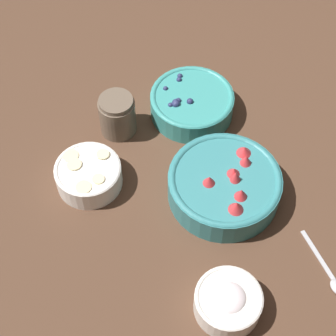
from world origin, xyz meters
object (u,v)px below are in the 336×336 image
at_px(jar_chocolate, 117,116).
at_px(bowl_bananas, 88,174).
at_px(bowl_blueberries, 192,102).
at_px(bowl_cream, 228,301).
at_px(bowl_strawberries, 225,184).

bearing_deg(jar_chocolate, bowl_bananas, 119.74).
distance_m(bowl_blueberries, bowl_cream, 0.45).
xyz_separation_m(bowl_strawberries, jar_chocolate, (0.27, 0.06, 0.01)).
bearing_deg(bowl_strawberries, bowl_bananas, 43.69).
bearing_deg(bowl_bananas, bowl_strawberries, -136.31).
distance_m(bowl_strawberries, bowl_blueberries, 0.22).
xyz_separation_m(bowl_blueberries, bowl_bananas, (-0.01, 0.28, -0.00)).
xyz_separation_m(bowl_strawberries, bowl_cream, (-0.17, 0.16, -0.01)).
bearing_deg(bowl_cream, jar_chocolate, -12.82).
bearing_deg(bowl_strawberries, bowl_cream, 137.97).
bearing_deg(bowl_cream, bowl_blueberries, -33.75).
relative_size(bowl_blueberries, bowl_bananas, 1.37).
relative_size(bowl_strawberries, bowl_cream, 1.88).
relative_size(bowl_bananas, bowl_cream, 1.12).
height_order(bowl_strawberries, bowl_cream, bowl_strawberries).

